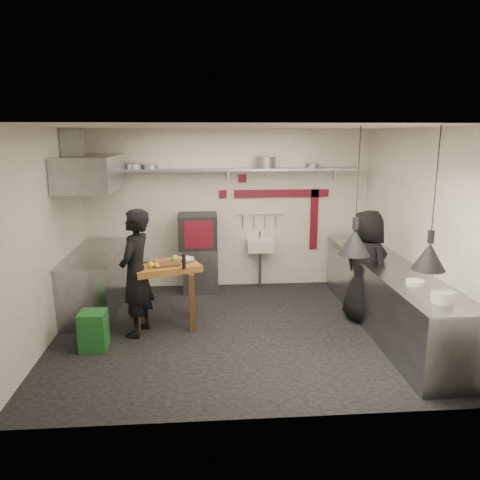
{
  "coord_description": "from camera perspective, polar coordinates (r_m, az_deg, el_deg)",
  "views": [
    {
      "loc": [
        -0.44,
        -6.13,
        2.7
      ],
      "look_at": [
        0.07,
        0.3,
        1.25
      ],
      "focal_mm": 35.0,
      "sensor_mm": 36.0,
      "label": 1
    }
  ],
  "objects": [
    {
      "name": "red_tile_a",
      "position": [
        8.27,
        0.31,
        7.5
      ],
      "size": [
        0.14,
        0.02,
        0.14
      ],
      "primitive_type": "cube",
      "color": "maroon",
      "rests_on": "wall_back"
    },
    {
      "name": "shelf_bracket_mid",
      "position": [
        8.24,
        -1.43,
        7.97
      ],
      "size": [
        0.04,
        0.06,
        0.24
      ],
      "primitive_type": "cube",
      "color": "gray",
      "rests_on": "wall_back"
    },
    {
      "name": "bowl",
      "position": [
        6.74,
        -6.4,
        -2.42
      ],
      "size": [
        0.25,
        0.25,
        0.06
      ],
      "primitive_type": "imported",
      "rotation": [
        0.0,
        0.0,
        0.36
      ],
      "color": "silver",
      "rests_on": "prep_table"
    },
    {
      "name": "back_shelf",
      "position": [
        8.08,
        -1.38,
        8.59
      ],
      "size": [
        4.6,
        0.34,
        0.04
      ],
      "primitive_type": "cube",
      "color": "gray",
      "rests_on": "wall_back"
    },
    {
      "name": "utensil_rail",
      "position": [
        8.36,
        2.37,
        3.2
      ],
      "size": [
        0.9,
        0.02,
        0.02
      ],
      "primitive_type": "cylinder",
      "rotation": [
        0.0,
        1.57,
        0.0
      ],
      "color": "gray",
      "rests_on": "wall_back"
    },
    {
      "name": "pepper_mill",
      "position": [
        6.4,
        -6.86,
        -2.6
      ],
      "size": [
        0.05,
        0.05,
        0.2
      ],
      "primitive_type": "cylinder",
      "rotation": [
        0.0,
        0.0,
        -0.02
      ],
      "color": "black",
      "rests_on": "prep_table"
    },
    {
      "name": "plate_stack",
      "position": [
        5.53,
        23.46,
        -6.32
      ],
      "size": [
        0.26,
        0.26,
        0.13
      ],
      "primitive_type": "cylinder",
      "rotation": [
        0.0,
        0.0,
        0.07
      ],
      "color": "silver",
      "rests_on": "counter_right_top"
    },
    {
      "name": "oven_stand",
      "position": [
        8.27,
        -4.84,
        -3.48
      ],
      "size": [
        0.61,
        0.55,
        0.8
      ],
      "primitive_type": "cube",
      "rotation": [
        0.0,
        0.0,
        0.0
      ],
      "color": "gray",
      "rests_on": "floor"
    },
    {
      "name": "shelf_bracket_right",
      "position": [
        8.55,
        11.51,
        7.89
      ],
      "size": [
        0.04,
        0.06,
        0.24
      ],
      "primitive_type": "cube",
      "color": "gray",
      "rests_on": "wall_back"
    },
    {
      "name": "small_bowl_right",
      "position": [
        6.06,
        20.55,
        -4.85
      ],
      "size": [
        0.23,
        0.23,
        0.05
      ],
      "primitive_type": "cylinder",
      "rotation": [
        0.0,
        0.0,
        -0.07
      ],
      "color": "silver",
      "rests_on": "counter_right_top"
    },
    {
      "name": "hood_duct",
      "position": [
        7.43,
        -19.76,
        10.82
      ],
      "size": [
        0.28,
        0.28,
        0.5
      ],
      "primitive_type": "cube",
      "color": "gray",
      "rests_on": "ceiling"
    },
    {
      "name": "wall_left",
      "position": [
        6.6,
        -22.6,
        0.35
      ],
      "size": [
        0.04,
        4.2,
        2.8
      ],
      "primitive_type": "cube",
      "color": "white",
      "rests_on": "floor"
    },
    {
      "name": "counter_right_top",
      "position": [
        6.89,
        17.78,
        -2.94
      ],
      "size": [
        0.76,
        3.9,
        0.03
      ],
      "primitive_type": "cube",
      "color": "gray",
      "rests_on": "counter_right"
    },
    {
      "name": "steel_tray",
      "position": [
        6.8,
        -11.22,
        -2.58
      ],
      "size": [
        0.2,
        0.16,
        0.03
      ],
      "primitive_type": "cube",
      "rotation": [
        0.0,
        0.0,
        -0.22
      ],
      "color": "gray",
      "rests_on": "prep_table"
    },
    {
      "name": "combi_oven",
      "position": [
        8.05,
        -5.16,
        1.12
      ],
      "size": [
        0.65,
        0.61,
        0.58
      ],
      "primitive_type": "cube",
      "rotation": [
        0.0,
        0.0,
        0.0
      ],
      "color": "black",
      "rests_on": "oven_stand"
    },
    {
      "name": "counter_left_top",
      "position": [
        7.59,
        -17.38,
        -1.48
      ],
      "size": [
        0.76,
        2.0,
        0.03
      ],
      "primitive_type": "cube",
      "color": "gray",
      "rests_on": "counter_left"
    },
    {
      "name": "lemon_a",
      "position": [
        6.52,
        -10.81,
        -3.01
      ],
      "size": [
        0.11,
        0.11,
        0.09
      ],
      "primitive_type": "sphere",
      "rotation": [
        0.0,
        0.0,
        0.31
      ],
      "color": "#FFAE23",
      "rests_on": "prep_table"
    },
    {
      "name": "red_band_horiz",
      "position": [
        8.39,
        5.1,
        5.67
      ],
      "size": [
        1.7,
        0.02,
        0.14
      ],
      "primitive_type": "cube",
      "color": "maroon",
      "rests_on": "wall_back"
    },
    {
      "name": "ceiling",
      "position": [
        6.15,
        -0.41,
        13.64
      ],
      "size": [
        5.0,
        5.0,
        0.0
      ],
      "primitive_type": "plane",
      "color": "beige",
      "rests_on": "floor"
    },
    {
      "name": "green_bin",
      "position": [
        6.39,
        -17.42,
        -10.46
      ],
      "size": [
        0.33,
        0.33,
        0.5
      ],
      "primitive_type": "cube",
      "rotation": [
        0.0,
        0.0,
        -0.0
      ],
      "color": "#1B5924",
      "rests_on": "floor"
    },
    {
      "name": "extractor_hood",
      "position": [
        7.39,
        -17.64,
        7.85
      ],
      "size": [
        0.78,
        1.6,
        0.5
      ],
      "primitive_type": "cube",
      "color": "gray",
      "rests_on": "ceiling"
    },
    {
      "name": "heat_lamp_far",
      "position": [
        5.37,
        22.62,
        4.55
      ],
      "size": [
        0.44,
        0.44,
        1.54
      ],
      "primitive_type": null,
      "rotation": [
        0.0,
        0.0,
        -0.24
      ],
      "color": "black",
      "rests_on": "ceiling"
    },
    {
      "name": "counter_right",
      "position": [
        7.02,
        17.53,
        -6.59
      ],
      "size": [
        0.7,
        3.8,
        0.9
      ],
      "primitive_type": "cube",
      "color": "gray",
      "rests_on": "floor"
    },
    {
      "name": "counter_left",
      "position": [
        7.72,
        -17.15,
        -4.83
      ],
      "size": [
        0.7,
        1.9,
        0.9
      ],
      "primitive_type": "cube",
      "color": "gray",
      "rests_on": "floor"
    },
    {
      "name": "heat_lamp_near",
      "position": [
        5.59,
        14.11,
        5.68
      ],
      "size": [
        0.39,
        0.39,
        1.5
      ],
      "primitive_type": null,
      "rotation": [
        0.0,
        0.0,
        -0.05
      ],
      "color": "black",
      "rests_on": "ceiling"
    },
    {
      "name": "pan_far_left",
      "position": [
        8.15,
        -12.83,
        8.77
      ],
      "size": [
        0.4,
        0.4,
        0.09
      ],
      "primitive_type": "cylinder",
      "rotation": [
        0.0,
        0.0,
        -0.42
      ],
      "color": "gray",
      "rests_on": "back_shelf"
    },
    {
      "name": "wall_front",
      "position": [
        4.26,
        1.64,
        -5.08
      ],
      "size": [
        5.0,
        0.04,
        2.8
      ],
      "primitive_type": "cube",
      "color": "white",
      "rests_on": "floor"
    },
    {
      "name": "lemon_b",
      "position": [
        6.5,
        -10.12,
        -3.04
      ],
      "size": [
        0.08,
        0.08,
        0.07
      ],
      "primitive_type": "sphere",
      "rotation": [
        0.0,
        0.0,
        0.18
      ],
      "color": "#FFAE23",
      "rests_on": "prep_table"
    },
    {
      "name": "chef_left",
      "position": [
        6.48,
        -12.58,
        -3.94
      ],
      "size": [
        0.57,
        0.73,
        1.75
      ],
      "primitive_type": "imported",
      "rotation": [
        0.0,
        0.0,
        -1.84
      ],
      "color": "black",
      "rests_on": "floor"
    },
    {
      "name": "sink_drain",
      "position": [
        8.41,
        2.45,
        -3.61
      ],
      "size": [
        0.06,
        0.06,
        0.66
      ],
      "primitive_type": "cylinder",
      "color": "gray",
      "rests_on": "floor"
    },
    {
      "name": "shelf_bracket_left",
      "position": [
        8.36,
        -14.67,
        7.63
      ],
      "size": [
        0.04,
        0.06,
        0.24
      ],
      "primitive_type": "cube",
      "color": "gray",
      "rests_on": "wall_back"
    },
    {
      "name": "cutting_board",
      "position": [
        6.62,
        -9.01,
        -2.94
      ],
      "size": [
        0.43,
        0.35,
        0.02
      ],
      "primitive_type": "cube",
      "rotation": [
        0.0,
        0.0,
        0.28
      ],
      "color": "#4C321C",
      "rests_on": "prep_table"
    },
    {
      "name": "wall_back",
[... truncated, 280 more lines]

